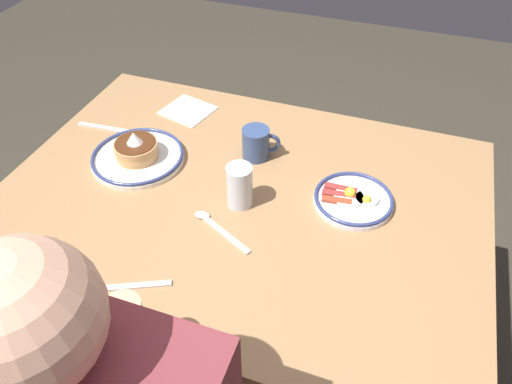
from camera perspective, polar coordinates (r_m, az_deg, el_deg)
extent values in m
plane|color=#353026|center=(1.90, -1.36, -17.25)|extent=(6.00, 6.00, 0.00)
cube|color=#9C7349|center=(1.32, -1.88, -1.04)|extent=(1.29, 0.95, 0.04)
cylinder|color=olive|center=(1.80, 18.98, -6.01)|extent=(0.07, 0.07, 0.71)
cylinder|color=olive|center=(2.00, -12.34, 1.48)|extent=(0.07, 0.07, 0.71)
cylinder|color=olive|center=(1.65, -24.77, -14.51)|extent=(0.07, 0.07, 0.71)
cylinder|color=white|center=(1.45, -13.70, 3.86)|extent=(0.27, 0.27, 0.01)
torus|color=navy|center=(1.45, -13.77, 4.23)|extent=(0.27, 0.27, 0.01)
cylinder|color=tan|center=(1.45, -13.78, 4.26)|extent=(0.12, 0.12, 0.01)
cylinder|color=tan|center=(1.44, -13.86, 4.63)|extent=(0.12, 0.12, 0.01)
cylinder|color=tan|center=(1.43, -13.93, 5.01)|extent=(0.12, 0.12, 0.01)
cylinder|color=tan|center=(1.43, -14.01, 5.39)|extent=(0.13, 0.13, 0.01)
cylinder|color=#4C2814|center=(1.42, -14.06, 5.63)|extent=(0.12, 0.12, 0.00)
cone|color=white|center=(1.41, -14.19, 6.23)|extent=(0.05, 0.05, 0.03)
cylinder|color=white|center=(1.30, 11.36, -1.05)|extent=(0.21, 0.21, 0.01)
torus|color=navy|center=(1.30, 11.43, -0.67)|extent=(0.21, 0.21, 0.01)
cylinder|color=white|center=(1.30, 12.94, -0.78)|extent=(0.06, 0.06, 0.01)
sphere|color=yellow|center=(1.29, 12.91, -0.87)|extent=(0.02, 0.02, 0.02)
cylinder|color=white|center=(1.29, 10.86, -0.65)|extent=(0.08, 0.08, 0.01)
sphere|color=yellow|center=(1.30, 11.00, -0.10)|extent=(0.03, 0.03, 0.03)
cube|color=#A2312C|center=(1.32, 9.94, 0.43)|extent=(0.09, 0.02, 0.01)
cube|color=maroon|center=(1.30, 9.72, -0.27)|extent=(0.09, 0.03, 0.01)
cube|color=#A03F25|center=(1.28, 9.48, -0.99)|extent=(0.08, 0.03, 0.01)
cylinder|color=#334772|center=(1.40, -0.03, 5.75)|extent=(0.08, 0.08, 0.09)
torus|color=#334772|center=(1.41, 1.60, 5.75)|extent=(0.06, 0.03, 0.06)
cylinder|color=brown|center=(1.39, -0.03, 6.74)|extent=(0.07, 0.07, 0.01)
cylinder|color=silver|center=(1.24, -1.95, 0.71)|extent=(0.07, 0.07, 0.12)
cylinder|color=black|center=(1.25, -1.93, 0.09)|extent=(0.06, 0.06, 0.08)
cube|color=white|center=(1.64, -8.03, 9.48)|extent=(0.18, 0.17, 0.00)
cube|color=silver|center=(1.14, -14.76, -10.70)|extent=(0.18, 0.09, 0.01)
cube|color=silver|center=(1.16, -18.95, -10.44)|extent=(0.03, 0.02, 0.00)
cube|color=silver|center=(1.16, -19.00, -10.67)|extent=(0.03, 0.02, 0.00)
cube|color=silver|center=(1.15, -19.04, -10.91)|extent=(0.03, 0.02, 0.00)
cube|color=silver|center=(1.15, -19.08, -11.15)|extent=(0.03, 0.02, 0.00)
cube|color=silver|center=(1.62, -17.29, 7.22)|extent=(0.19, 0.03, 0.01)
cube|color=silver|center=(1.58, -14.64, 6.86)|extent=(0.09, 0.03, 0.00)
cube|color=silver|center=(1.21, -3.86, -4.81)|extent=(0.17, 0.09, 0.01)
ellipsoid|color=silver|center=(1.25, -6.36, -2.70)|extent=(0.04, 0.03, 0.01)
sphere|color=#DDA482|center=(0.63, -25.90, -13.30)|extent=(0.20, 0.20, 0.20)
cylinder|color=tan|center=(1.01, -14.20, -16.97)|extent=(0.08, 0.08, 0.26)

